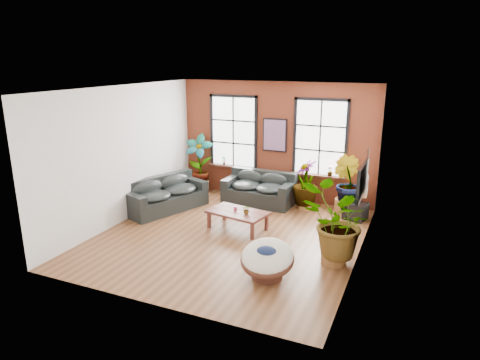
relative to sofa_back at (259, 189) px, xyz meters
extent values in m
cube|color=brown|center=(0.23, -2.58, -0.43)|extent=(6.00, 6.50, 0.02)
cube|color=white|center=(0.23, -2.58, 3.09)|extent=(6.00, 6.50, 0.02)
cube|color=#5C2315|center=(0.23, 0.68, 1.33)|extent=(6.00, 0.02, 3.50)
cube|color=silver|center=(0.23, -5.84, 1.33)|extent=(6.00, 0.02, 3.50)
cube|color=silver|center=(-2.78, -2.58, 1.33)|extent=(0.02, 6.50, 3.50)
cube|color=silver|center=(3.24, -2.58, 1.33)|extent=(0.02, 6.50, 3.50)
cube|color=white|center=(-1.12, 0.62, 1.53)|extent=(1.40, 0.02, 2.10)
cube|color=black|center=(-1.12, 0.55, 0.45)|extent=(1.60, 0.22, 0.06)
cube|color=white|center=(1.58, 0.62, 1.53)|extent=(1.40, 0.02, 2.10)
cube|color=black|center=(1.58, 0.55, 0.45)|extent=(1.60, 0.22, 0.06)
cube|color=black|center=(0.00, -0.06, -0.19)|extent=(2.07, 1.06, 0.46)
cube|color=black|center=(0.01, 0.31, 0.28)|extent=(2.04, 0.32, 0.47)
cube|color=black|center=(-0.90, -0.03, 0.16)|extent=(0.28, 1.00, 0.24)
cube|color=black|center=(0.89, -0.10, 0.16)|extent=(0.28, 1.00, 0.24)
ellipsoid|color=black|center=(-0.39, -0.10, 0.10)|extent=(0.88, 0.86, 0.26)
ellipsoid|color=black|center=(-0.38, 0.18, 0.28)|extent=(0.86, 0.30, 0.45)
ellipsoid|color=black|center=(0.38, -0.13, 0.10)|extent=(0.88, 0.86, 0.26)
ellipsoid|color=black|center=(0.39, 0.15, 0.28)|extent=(0.86, 0.30, 0.45)
cube|color=black|center=(-2.20, -1.60, -0.19)|extent=(1.74, 2.52, 0.45)
cube|color=black|center=(-2.54, -1.47, 0.26)|extent=(1.05, 2.26, 0.46)
cube|color=black|center=(-2.57, -2.58, 0.15)|extent=(0.99, 0.57, 0.24)
cube|color=black|center=(-1.82, -0.63, 0.15)|extent=(0.99, 0.57, 0.24)
ellipsoid|color=black|center=(-2.31, -2.05, 0.10)|extent=(1.13, 1.24, 0.26)
ellipsoid|color=black|center=(-2.57, -1.95, 0.26)|extent=(0.61, 1.04, 0.45)
ellipsoid|color=black|center=(-1.98, -1.19, 0.10)|extent=(1.13, 1.24, 0.26)
ellipsoid|color=black|center=(-2.24, -1.09, 0.26)|extent=(0.61, 1.04, 0.45)
cube|color=#4E221C|center=(0.22, -2.11, 0.02)|extent=(1.59, 1.08, 0.06)
cube|color=black|center=(0.20, -2.24, 0.05)|extent=(1.44, 0.27, 0.00)
cube|color=black|center=(0.25, -1.97, 0.05)|extent=(1.44, 0.27, 0.00)
cube|color=#4E221C|center=(-0.48, -2.32, -0.22)|extent=(0.08, 0.08, 0.41)
cube|color=#4E221C|center=(0.80, -2.55, -0.22)|extent=(0.08, 0.08, 0.41)
cube|color=#4E221C|center=(-0.35, -1.66, -0.22)|extent=(0.08, 0.08, 0.41)
cube|color=#4E221C|center=(0.92, -1.90, -0.22)|extent=(0.08, 0.08, 0.41)
cylinder|color=#B92E4F|center=(0.13, -2.04, 0.09)|extent=(0.10, 0.10, 0.09)
cylinder|color=#4F291C|center=(1.75, -4.15, -0.30)|extent=(0.67, 0.67, 0.24)
torus|color=#4F291C|center=(1.75, -4.15, -0.02)|extent=(1.16, 1.16, 0.48)
ellipsoid|color=silver|center=(1.75, -4.15, 0.04)|extent=(1.12, 1.18, 0.65)
ellipsoid|color=#151F43|center=(1.75, -4.20, 0.16)|extent=(0.44, 0.37, 0.18)
cube|color=black|center=(0.23, 0.61, 1.53)|extent=(0.74, 0.04, 0.98)
cube|color=#0C7F8C|center=(0.23, 0.58, 1.53)|extent=(0.66, 0.02, 0.90)
cube|color=black|center=(3.18, -2.28, 1.23)|extent=(0.06, 1.25, 0.72)
cube|color=black|center=(3.15, -2.28, 1.23)|extent=(0.01, 1.15, 0.62)
cylinder|color=#B27F4C|center=(3.13, -1.23, 0.71)|extent=(0.09, 0.38, 0.38)
cylinder|color=#B27F4C|center=(3.13, -1.23, 0.96)|extent=(0.09, 0.30, 0.30)
cylinder|color=black|center=(3.13, -1.23, 0.71)|extent=(0.09, 0.11, 0.11)
cube|color=black|center=(3.13, -1.23, 1.33)|extent=(0.04, 0.05, 0.55)
cube|color=black|center=(3.13, -1.23, 1.65)|extent=(0.06, 0.06, 0.14)
cube|color=black|center=(2.82, -0.25, -0.19)|extent=(0.66, 0.60, 0.46)
cylinder|color=brown|center=(-2.11, 0.27, -0.24)|extent=(0.53, 0.53, 0.37)
cylinder|color=brown|center=(2.46, 0.17, -0.23)|extent=(0.63, 0.63, 0.39)
cylinder|color=brown|center=(2.82, -3.04, -0.23)|extent=(0.68, 0.68, 0.39)
cylinder|color=brown|center=(1.40, 0.02, -0.25)|extent=(0.59, 0.59, 0.34)
imported|color=#165519|center=(-2.14, 0.24, 0.58)|extent=(0.98, 0.74, 1.71)
imported|color=#165519|center=(2.47, 0.13, 0.46)|extent=(1.03, 0.99, 1.45)
imported|color=#165519|center=(2.84, -3.07, 0.51)|extent=(1.83, 1.81, 1.54)
imported|color=#165519|center=(1.37, 0.01, 0.36)|extent=(0.96, 0.96, 1.29)
imported|color=#165519|center=(0.50, -2.19, 0.17)|extent=(0.25, 0.22, 0.24)
imported|color=#165519|center=(-1.42, 0.55, 0.61)|extent=(0.17, 0.17, 0.27)
imported|color=#165519|center=(1.93, 0.55, 0.61)|extent=(0.19, 0.19, 0.27)
camera|label=1|loc=(4.25, -11.26, 3.73)|focal=32.00mm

